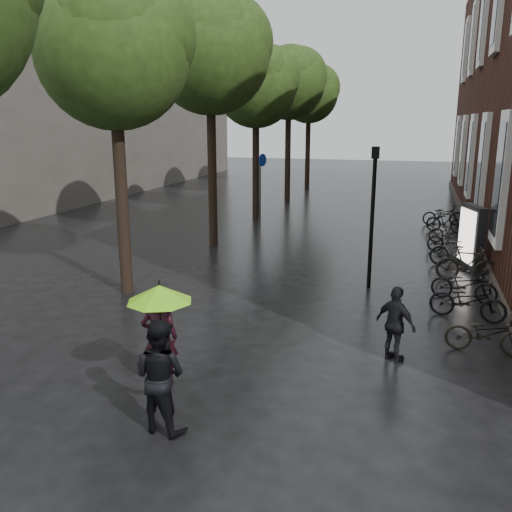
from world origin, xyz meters
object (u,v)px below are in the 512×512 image
at_px(pedestrian_walking, 396,324).
at_px(ad_lightbox, 471,238).
at_px(person_black, 160,376).
at_px(lamp_post, 373,204).
at_px(person_burgundy, 160,338).
at_px(parked_bicycles, 456,251).

bearing_deg(pedestrian_walking, ad_lightbox, -70.27).
xyz_separation_m(person_black, lamp_post, (2.33, 8.12, 1.47)).
xyz_separation_m(person_burgundy, person_black, (0.66, -1.32, 0.01)).
bearing_deg(lamp_post, person_burgundy, -113.74).
bearing_deg(parked_bicycles, lamp_post, -126.29).
bearing_deg(ad_lightbox, lamp_post, -152.49).
relative_size(person_black, lamp_post, 0.45).
bearing_deg(pedestrian_walking, person_burgundy, 63.19).
distance_m(pedestrian_walking, lamp_post, 4.99).
xyz_separation_m(ad_lightbox, lamp_post, (-2.83, -2.89, 1.34)).
bearing_deg(person_black, ad_lightbox, -105.45).
height_order(pedestrian_walking, parked_bicycles, pedestrian_walking).
bearing_deg(lamp_post, pedestrian_walking, -79.01).
distance_m(pedestrian_walking, ad_lightbox, 7.77).
bearing_deg(person_black, pedestrian_walking, -123.18).
bearing_deg(person_burgundy, lamp_post, -132.78).
bearing_deg(ad_lightbox, parked_bicycles, 112.64).
xyz_separation_m(person_black, pedestrian_walking, (3.23, 3.49, -0.13)).
distance_m(person_burgundy, parked_bicycles, 11.51).
height_order(parked_bicycles, lamp_post, lamp_post).
bearing_deg(lamp_post, parked_bicycles, 53.71).
distance_m(person_burgundy, pedestrian_walking, 4.46).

